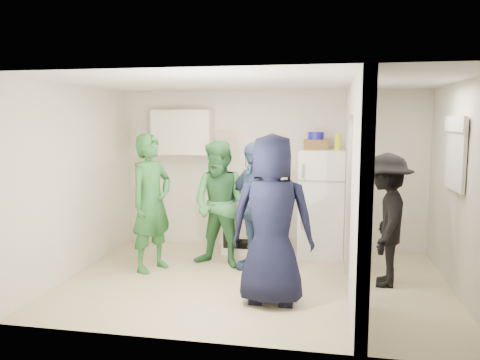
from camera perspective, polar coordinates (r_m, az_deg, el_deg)
name	(u,v)px	position (r m, az deg, el deg)	size (l,w,h in m)	color
floor	(254,282)	(6.09, 1.77, -12.28)	(4.80, 4.80, 0.00)	beige
wall_back	(271,170)	(7.47, 3.81, 1.21)	(4.80, 4.80, 0.00)	silver
wall_front	(226,211)	(4.14, -1.76, -3.74)	(4.80, 4.80, 0.00)	silver
wall_left	(77,180)	(6.59, -19.26, 0.00)	(3.40, 3.40, 0.00)	silver
wall_right	(462,190)	(5.93, 25.41, -1.09)	(3.40, 3.40, 0.00)	silver
ceiling	(255,82)	(5.76, 1.87, 11.86)	(4.80, 4.80, 0.00)	white
partition_pier_back	(350,176)	(6.83, 13.26, 0.45)	(0.12, 1.20, 2.50)	silver
partition_pier_front	(361,203)	(4.65, 14.49, -2.75)	(0.12, 1.20, 2.50)	silver
partition_header	(357,98)	(5.69, 14.08, 9.69)	(0.12, 1.00, 0.40)	silver
stove	(247,223)	(7.32, 0.92, -5.32)	(0.74, 0.62, 0.88)	white
upper_cabinet	(183,132)	(7.54, -6.99, 5.80)	(0.95, 0.34, 0.70)	silver
fridge	(321,203)	(7.12, 9.86, -2.81)	(0.66, 0.64, 1.61)	white
wicker_basket	(316,144)	(7.07, 9.21, 4.30)	(0.35, 0.25, 0.15)	brown
blue_bowl	(316,136)	(7.07, 9.23, 5.36)	(0.24, 0.24, 0.11)	#14148E
yellow_cup_stack_top	(338,142)	(6.92, 11.84, 4.59)	(0.09, 0.09, 0.25)	yellow
wall_clock	(274,142)	(7.41, 4.21, 4.65)	(0.22, 0.22, 0.03)	white
spice_shelf	(271,164)	(7.41, 3.77, 1.94)	(0.35, 0.08, 0.03)	olive
nook_window	(457,154)	(6.08, 24.96, 2.92)	(0.03, 0.70, 0.80)	black
nook_window_frame	(456,154)	(6.07, 24.82, 2.93)	(0.04, 0.76, 0.86)	white
nook_valance	(455,124)	(6.05, 24.77, 6.24)	(0.04, 0.82, 0.18)	white
yellow_cup_stack_stove	(237,190)	(7.02, -0.34, -1.17)	(0.09, 0.09, 0.25)	yellow
red_cup	(260,194)	(7.00, 2.43, -1.75)	(0.09, 0.09, 0.12)	red
person_green_left	(151,203)	(6.44, -10.75, -2.74)	(0.68, 0.45, 1.86)	#2A6933
person_green_center	(221,204)	(6.50, -2.32, -2.99)	(0.86, 0.67, 1.76)	#347742
person_denim	(254,207)	(6.34, 1.74, -3.27)	(1.03, 0.43, 1.76)	#355374
person_navy	(272,220)	(5.18, 3.92, -4.88)	(0.93, 0.61, 1.90)	black
person_nook	(385,220)	(6.05, 17.32, -4.66)	(1.06, 0.61, 1.65)	black
bottle_a	(232,184)	(7.39, -0.94, -0.51)	(0.08, 0.08, 0.31)	brown
bottle_b	(236,188)	(7.17, -0.47, -1.02)	(0.07, 0.07, 0.24)	#1A4F2F
bottle_c	(243,185)	(7.36, 0.42, -0.57)	(0.06, 0.06, 0.30)	silver
bottle_d	(248,188)	(7.15, 1.00, -0.95)	(0.06, 0.06, 0.27)	brown
bottle_e	(257,186)	(7.38, 2.08, -0.78)	(0.07, 0.07, 0.24)	#9298A2
bottle_f	(258,185)	(7.22, 2.23, -0.64)	(0.07, 0.07, 0.33)	#183413
bottle_g	(264,186)	(7.30, 3.01, -0.78)	(0.07, 0.07, 0.27)	brown
bottle_h	(228,189)	(7.14, -1.52, -1.04)	(0.07, 0.07, 0.25)	#A7AAB3
bottle_i	(253,187)	(7.29, 1.57, -0.82)	(0.07, 0.07, 0.26)	#542D0E
bottle_j	(265,189)	(7.09, 3.12, -1.10)	(0.06, 0.06, 0.25)	#256823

